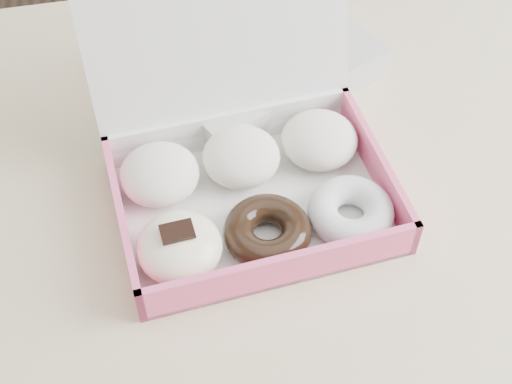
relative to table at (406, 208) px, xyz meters
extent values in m
cube|color=#D0BC89|center=(0.00, 0.00, 0.06)|extent=(1.20, 0.80, 0.04)
cylinder|color=#D0BC89|center=(-0.55, 0.35, -0.32)|extent=(0.05, 0.05, 0.71)
cube|color=silver|center=(-0.20, -0.02, 0.08)|extent=(0.30, 0.23, 0.01)
cube|color=#F55886|center=(-0.19, -0.12, 0.10)|extent=(0.29, 0.03, 0.05)
cube|color=silver|center=(-0.20, 0.08, 0.10)|extent=(0.29, 0.03, 0.05)
cube|color=#F55886|center=(-0.33, -0.03, 0.10)|extent=(0.02, 0.21, 0.05)
cube|color=#F55886|center=(-0.06, -0.01, 0.10)|extent=(0.02, 0.21, 0.05)
cube|color=silver|center=(-0.20, 0.10, 0.18)|extent=(0.29, 0.08, 0.20)
ellipsoid|color=silver|center=(-0.29, 0.02, 0.11)|extent=(0.09, 0.09, 0.05)
ellipsoid|color=silver|center=(-0.20, 0.03, 0.11)|extent=(0.09, 0.09, 0.05)
ellipsoid|color=silver|center=(-0.11, 0.03, 0.11)|extent=(0.09, 0.09, 0.05)
ellipsoid|color=#FFF1C7|center=(-0.28, -0.08, 0.11)|extent=(0.09, 0.09, 0.05)
cube|color=black|center=(-0.28, -0.08, 0.13)|extent=(0.03, 0.03, 0.00)
torus|color=black|center=(-0.19, -0.07, 0.10)|extent=(0.10, 0.10, 0.03)
torus|color=white|center=(-0.10, -0.06, 0.10)|extent=(0.10, 0.10, 0.03)
cube|color=beige|center=(-0.14, 0.20, 0.10)|extent=(0.32, 0.29, 0.04)
camera|label=1|loc=(-0.29, -0.49, 0.69)|focal=50.00mm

